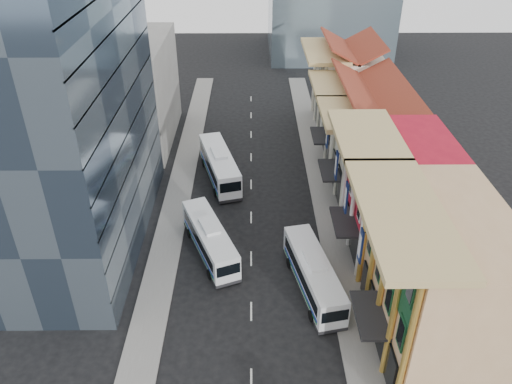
{
  "coord_description": "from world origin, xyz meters",
  "views": [
    {
      "loc": [
        0.14,
        -22.69,
        31.17
      ],
      "look_at": [
        0.5,
        17.88,
        5.84
      ],
      "focal_mm": 35.0,
      "sensor_mm": 36.0,
      "label": 1
    }
  ],
  "objects_px": {
    "bus_left_near": "(210,239)",
    "bus_left_far": "(219,165)",
    "shophouse_tan": "(440,281)",
    "office_tower": "(57,98)",
    "bus_right": "(313,274)"
  },
  "relations": [
    {
      "from": "shophouse_tan",
      "to": "bus_right",
      "type": "relative_size",
      "value": 1.27
    },
    {
      "from": "bus_left_near",
      "to": "bus_left_far",
      "type": "xyz_separation_m",
      "value": [
        0.16,
        14.46,
        0.2
      ]
    },
    {
      "from": "bus_left_near",
      "to": "bus_right",
      "type": "xyz_separation_m",
      "value": [
        9.5,
        -5.23,
        0.04
      ]
    },
    {
      "from": "shophouse_tan",
      "to": "office_tower",
      "type": "bearing_deg",
      "value": 155.7
    },
    {
      "from": "office_tower",
      "to": "shophouse_tan",
      "type": "bearing_deg",
      "value": -24.3
    },
    {
      "from": "shophouse_tan",
      "to": "bus_left_near",
      "type": "distance_m",
      "value": 21.49
    },
    {
      "from": "office_tower",
      "to": "bus_right",
      "type": "bearing_deg",
      "value": -20.24
    },
    {
      "from": "bus_left_near",
      "to": "bus_right",
      "type": "relative_size",
      "value": 0.98
    },
    {
      "from": "shophouse_tan",
      "to": "bus_left_near",
      "type": "height_order",
      "value": "shophouse_tan"
    },
    {
      "from": "office_tower",
      "to": "bus_right",
      "type": "xyz_separation_m",
      "value": [
        22.5,
        -8.29,
        -13.23
      ]
    },
    {
      "from": "office_tower",
      "to": "bus_left_far",
      "type": "bearing_deg",
      "value": 40.87
    },
    {
      "from": "office_tower",
      "to": "bus_left_near",
      "type": "height_order",
      "value": "office_tower"
    },
    {
      "from": "office_tower",
      "to": "bus_right",
      "type": "height_order",
      "value": "office_tower"
    },
    {
      "from": "bus_left_near",
      "to": "bus_right",
      "type": "bearing_deg",
      "value": -50.67
    },
    {
      "from": "bus_left_far",
      "to": "office_tower",
      "type": "bearing_deg",
      "value": -154.25
    }
  ]
}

